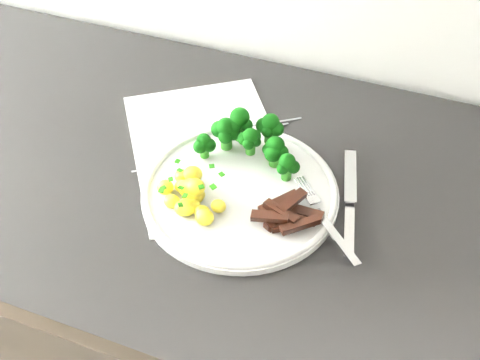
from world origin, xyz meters
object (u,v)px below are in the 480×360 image
(plate, at_px, (240,192))
(knife, at_px, (349,214))
(counter, at_px, (276,352))
(potatoes, at_px, (190,194))
(recipe_paper, at_px, (207,148))
(beef_strips, at_px, (287,215))
(broccoli, at_px, (250,137))
(fork, at_px, (328,223))

(plate, height_order, knife, knife)
(counter, xyz_separation_m, potatoes, (-0.12, -0.06, 0.46))
(knife, bearing_deg, recipe_paper, 165.67)
(knife, bearing_deg, potatoes, -165.13)
(potatoes, relative_size, beef_strips, 1.14)
(broccoli, distance_m, knife, 0.17)
(plate, relative_size, beef_strips, 3.03)
(counter, distance_m, beef_strips, 0.45)
(potatoes, bearing_deg, knife, 14.87)
(fork, height_order, knife, fork)
(broccoli, distance_m, fork, 0.17)
(plate, bearing_deg, counter, 18.79)
(broccoli, bearing_deg, recipe_paper, -179.03)
(knife, bearing_deg, fork, -122.54)
(knife, bearing_deg, plate, -175.14)
(broccoli, xyz_separation_m, potatoes, (-0.04, -0.11, -0.02))
(counter, height_order, recipe_paper, recipe_paper)
(plate, bearing_deg, recipe_paper, 137.95)
(plate, xyz_separation_m, fork, (0.13, -0.02, 0.01))
(recipe_paper, xyz_separation_m, potatoes, (0.02, -0.11, 0.02))
(recipe_paper, height_order, beef_strips, beef_strips)
(recipe_paper, xyz_separation_m, broccoli, (0.07, 0.00, 0.04))
(counter, distance_m, fork, 0.46)
(broccoli, relative_size, fork, 1.23)
(recipe_paper, xyz_separation_m, beef_strips, (0.15, -0.10, 0.02))
(recipe_paper, bearing_deg, fork, -24.12)
(recipe_paper, bearing_deg, plate, -42.05)
(recipe_paper, height_order, potatoes, potatoes)
(recipe_paper, height_order, plate, plate)
(beef_strips, relative_size, knife, 0.47)
(counter, bearing_deg, potatoes, -152.01)
(plate, relative_size, broccoli, 1.75)
(broccoli, relative_size, knife, 0.81)
(recipe_paper, bearing_deg, beef_strips, -32.66)
(potatoes, xyz_separation_m, beef_strips, (0.13, 0.01, -0.01))
(fork, bearing_deg, potatoes, -173.68)
(broccoli, height_order, knife, broccoli)
(recipe_paper, distance_m, plate, 0.11)
(broccoli, bearing_deg, potatoes, -110.55)
(broccoli, height_order, beef_strips, broccoli)
(beef_strips, xyz_separation_m, knife, (0.07, 0.04, -0.01))
(counter, distance_m, plate, 0.44)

